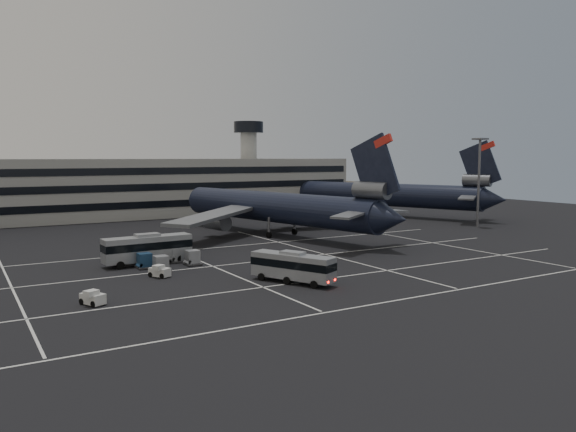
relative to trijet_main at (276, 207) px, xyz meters
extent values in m
plane|color=black|center=(-15.90, -25.31, -5.25)|extent=(260.00, 260.00, 0.00)
cube|color=silver|center=(-15.90, -47.31, -5.24)|extent=(90.00, 0.25, 0.01)
cube|color=silver|center=(-15.90, -35.31, -5.24)|extent=(90.00, 0.25, 0.01)
cube|color=silver|center=(-15.90, -21.31, -5.24)|extent=(90.00, 0.25, 0.01)
cube|color=silver|center=(-15.90, -7.31, -5.24)|extent=(90.00, 0.25, 0.01)
cube|color=silver|center=(-45.90, -19.31, -5.24)|extent=(0.25, 55.00, 0.01)
cube|color=silver|center=(-21.90, -19.31, -5.24)|extent=(0.25, 55.00, 0.01)
cube|color=silver|center=(-3.90, -19.31, -5.24)|extent=(0.25, 55.00, 0.01)
cube|color=silver|center=(18.10, -19.31, -5.24)|extent=(0.25, 55.00, 0.01)
cube|color=gray|center=(-15.90, 46.69, 1.75)|extent=(120.00, 18.00, 14.00)
cube|color=black|center=(-15.90, 37.64, -1.75)|extent=(118.00, 0.20, 1.60)
cube|color=black|center=(-15.90, 37.64, 2.25)|extent=(118.00, 0.20, 1.60)
cube|color=black|center=(-15.90, 37.64, 5.95)|extent=(118.00, 0.20, 1.60)
cylinder|color=gray|center=(19.10, 48.69, 5.75)|extent=(4.40, 4.40, 22.00)
cylinder|color=black|center=(19.10, 48.69, 17.25)|extent=(8.00, 8.00, 3.00)
ellipsoid|color=#38332B|center=(14.10, 144.69, -18.75)|extent=(252.00, 180.00, 44.00)
ellipsoid|color=#38332B|center=(94.10, 144.69, -14.25)|extent=(168.00, 120.00, 24.00)
cylinder|color=slate|center=(42.10, -10.31, 3.75)|extent=(0.50, 0.50, 18.00)
cube|color=slate|center=(42.10, -10.31, 12.85)|extent=(2.40, 2.40, 0.35)
cylinder|color=black|center=(-0.11, 0.49, -0.05)|extent=(15.85, 48.07, 5.60)
cone|color=black|center=(-5.78, 26.07, -0.05)|extent=(6.44, 5.61, 5.60)
cone|color=black|center=(5.63, -25.38, -0.05)|extent=(6.00, 5.97, 5.04)
cube|color=black|center=(4.87, -21.96, 7.35)|extent=(2.54, 9.36, 10.97)
cube|color=red|center=(5.19, -23.43, 11.55)|extent=(1.24, 3.27, 2.24)
cylinder|color=#595B60|center=(4.76, -21.48, 4.05)|extent=(3.93, 6.44, 2.70)
cube|color=slate|center=(0.55, -21.90, 0.55)|extent=(8.16, 6.02, 0.87)
cube|color=slate|center=(8.75, -20.08, 0.55)|extent=(7.53, 3.27, 0.87)
cube|color=slate|center=(-12.75, -0.26, -0.85)|extent=(21.25, 16.99, 1.75)
cylinder|color=#595B60|center=(-10.47, 3.32, -2.55)|extent=(3.83, 5.95, 2.70)
cube|color=slate|center=(11.66, 5.15, -0.85)|extent=(22.61, 9.06, 1.75)
cylinder|color=#595B60|center=(8.08, 7.43, -2.55)|extent=(3.83, 5.95, 2.70)
cylinder|color=slate|center=(-3.43, 15.49, -3.05)|extent=(0.44, 0.44, 3.00)
cylinder|color=black|center=(-3.43, 15.49, -4.70)|extent=(0.73, 1.18, 1.10)
cylinder|color=slate|center=(-2.80, -2.15, -3.05)|extent=(0.44, 0.44, 3.00)
cylinder|color=black|center=(-2.80, -2.15, -4.70)|extent=(0.73, 1.18, 1.10)
cylinder|color=slate|center=(3.45, -0.77, -3.05)|extent=(0.44, 0.44, 3.00)
cylinder|color=black|center=(3.45, -0.77, -4.70)|extent=(0.73, 1.18, 1.10)
cylinder|color=black|center=(40.25, 16.60, -0.05)|extent=(23.30, 46.57, 5.60)
cone|color=black|center=(30.37, 40.87, -0.05)|extent=(6.88, 6.28, 5.60)
cone|color=black|center=(50.25, -7.94, -0.05)|extent=(6.55, 6.53, 5.04)
cube|color=black|center=(48.93, -4.70, 7.35)|extent=(4.04, 8.96, 10.97)
cube|color=red|center=(49.50, -6.09, 11.55)|extent=(1.73, 3.20, 2.24)
cylinder|color=#595B60|center=(48.74, -4.23, 4.05)|extent=(4.76, 6.58, 2.70)
cube|color=slate|center=(44.66, -5.36, 0.55)|extent=(8.01, 6.86, 0.87)
cube|color=slate|center=(52.44, -2.19, 0.55)|extent=(7.95, 4.47, 0.87)
cylinder|color=slate|center=(40.25, 16.60, -3.05)|extent=(0.44, 0.44, 3.00)
cylinder|color=black|center=(40.25, 16.60, -4.70)|extent=(0.88, 1.21, 1.10)
cube|color=gray|center=(-17.87, -35.03, -3.33)|extent=(6.48, 10.31, 2.80)
cube|color=black|center=(-17.87, -35.03, -3.00)|extent=(6.56, 10.39, 0.89)
cube|color=gray|center=(-17.87, -35.03, -1.76)|extent=(2.54, 3.17, 0.33)
cylinder|color=black|center=(-17.41, -38.78, -4.80)|extent=(0.65, 0.94, 0.90)
cylinder|color=black|center=(-15.29, -37.79, -4.80)|extent=(0.65, 0.94, 0.90)
cylinder|color=black|center=(-18.93, -35.52, -4.80)|extent=(0.65, 0.94, 0.90)
cylinder|color=black|center=(-16.81, -34.53, -4.80)|extent=(0.65, 0.94, 0.90)
cylinder|color=black|center=(-20.46, -32.26, -4.80)|extent=(0.65, 0.94, 0.90)
cylinder|color=black|center=(-18.34, -31.27, -4.80)|extent=(0.65, 0.94, 0.90)
cube|color=#FF0C05|center=(-16.36, -40.02, -4.41)|extent=(0.24, 0.17, 0.21)
cube|color=#FF0C05|center=(-15.01, -39.38, -4.41)|extent=(0.24, 0.17, 0.21)
cube|color=gray|center=(-28.83, -15.47, -3.05)|extent=(11.91, 3.23, 3.22)
cube|color=black|center=(-28.83, -15.47, -2.66)|extent=(11.97, 3.29, 1.02)
cube|color=gray|center=(-28.83, -15.47, -1.25)|extent=(3.29, 1.86, 0.38)
cylinder|color=black|center=(-24.65, -16.62, -4.73)|extent=(1.04, 0.39, 1.03)
cylinder|color=black|center=(-24.77, -13.94, -4.73)|extent=(1.04, 0.39, 1.03)
cylinder|color=black|center=(-28.77, -16.81, -4.73)|extent=(1.04, 0.39, 1.03)
cylinder|color=black|center=(-28.90, -14.14, -4.73)|extent=(1.04, 0.39, 1.03)
cylinder|color=black|center=(-32.90, -17.01, -4.73)|extent=(1.04, 0.39, 1.03)
cylinder|color=black|center=(-33.02, -14.33, -4.73)|extent=(1.04, 0.39, 1.03)
cube|color=silver|center=(-39.72, -33.25, -4.63)|extent=(2.26, 2.81, 1.01)
cube|color=silver|center=(-39.48, -33.76, -3.96)|extent=(1.55, 1.44, 0.56)
cylinder|color=black|center=(-39.90, -34.32, -4.93)|extent=(0.49, 0.67, 0.63)
cylinder|color=black|center=(-38.78, -33.80, -4.93)|extent=(0.49, 0.67, 0.63)
cylinder|color=black|center=(-40.65, -32.69, -4.93)|extent=(0.49, 0.67, 0.63)
cylinder|color=black|center=(-39.53, -32.17, -4.93)|extent=(0.49, 0.67, 0.63)
cube|color=silver|center=(-30.03, -24.16, -4.63)|extent=(2.42, 2.81, 1.01)
cube|color=silver|center=(-29.74, -24.64, -3.96)|extent=(1.58, 1.50, 0.56)
cylinder|color=black|center=(-30.10, -25.25, -4.94)|extent=(0.53, 0.67, 0.63)
cylinder|color=black|center=(-29.04, -24.61, -4.94)|extent=(0.53, 0.67, 0.63)
cylinder|color=black|center=(-31.02, -23.70, -4.94)|extent=(0.53, 0.67, 0.63)
cylinder|color=black|center=(-29.96, -23.07, -4.94)|extent=(0.53, 0.67, 0.63)
cube|color=#2D2D30|center=(-28.83, -20.95, -5.08)|extent=(2.77, 2.96, 0.19)
cylinder|color=black|center=(-28.83, -20.95, -5.14)|extent=(0.11, 0.22, 0.22)
cube|color=gray|center=(-28.83, -20.95, -4.12)|extent=(2.17, 2.17, 1.72)
cube|color=#2D2D30|center=(-23.83, -18.96, -5.08)|extent=(2.77, 2.96, 0.19)
cylinder|color=black|center=(-23.83, -18.96, -5.14)|extent=(0.11, 0.22, 0.22)
cube|color=gray|center=(-23.83, -18.96, -4.12)|extent=(2.17, 2.17, 1.72)
cube|color=#2D2D30|center=(-30.02, -17.95, -5.08)|extent=(2.77, 2.96, 0.19)
cylinder|color=black|center=(-30.02, -17.95, -5.14)|extent=(0.11, 0.22, 0.22)
cube|color=navy|center=(-30.02, -17.95, -4.12)|extent=(2.17, 2.17, 1.72)
cube|color=#2D2D30|center=(-25.02, -15.96, -5.08)|extent=(2.77, 2.96, 0.19)
cylinder|color=black|center=(-25.02, -15.96, -5.14)|extent=(0.11, 0.22, 0.22)
cube|color=gray|center=(-25.02, -15.96, -4.12)|extent=(2.17, 2.17, 1.72)
cube|color=#2D2D30|center=(-31.21, -14.95, -5.08)|extent=(2.77, 2.96, 0.19)
cylinder|color=black|center=(-31.21, -14.95, -5.14)|extent=(0.11, 0.22, 0.22)
cube|color=gray|center=(-31.21, -14.95, -4.12)|extent=(2.17, 2.17, 1.72)
cube|color=#2D2D30|center=(-26.21, -12.96, -5.08)|extent=(2.77, 2.96, 0.19)
cylinder|color=black|center=(-26.21, -12.96, -5.14)|extent=(0.11, 0.22, 0.22)
cube|color=gray|center=(-26.21, -12.96, -4.12)|extent=(2.17, 2.17, 1.72)
cube|color=#2D2D30|center=(-32.40, -11.95, -5.08)|extent=(2.77, 2.96, 0.19)
cylinder|color=black|center=(-32.40, -11.95, -5.14)|extent=(0.11, 0.22, 0.22)
cube|color=navy|center=(-32.40, -11.95, -4.12)|extent=(2.17, 2.17, 1.72)
cube|color=#2D2D30|center=(-27.40, -9.96, -5.08)|extent=(2.77, 2.96, 0.19)
cylinder|color=black|center=(-27.40, -9.96, -5.14)|extent=(0.11, 0.22, 0.22)
cube|color=gray|center=(-27.40, -9.96, -4.12)|extent=(2.17, 2.17, 1.72)
camera|label=1|loc=(-50.92, -89.17, 9.15)|focal=35.00mm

